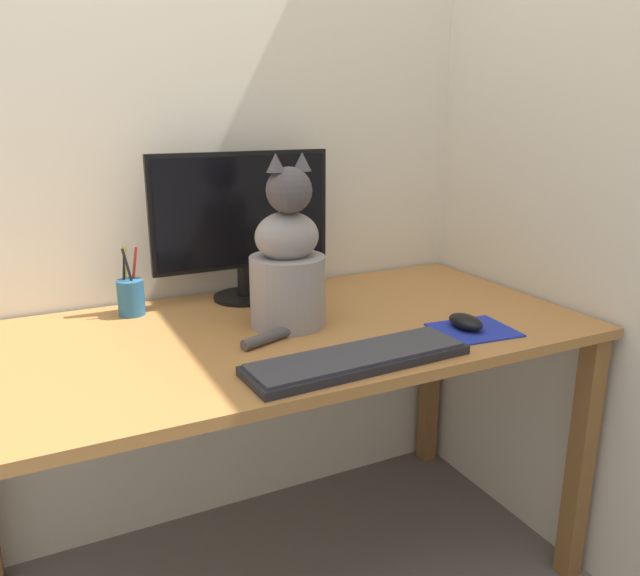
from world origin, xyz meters
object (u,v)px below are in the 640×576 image
Objects in this scene: monitor at (242,220)px; computer_mouse_right at (466,322)px; pen_cup at (131,296)px; keyboard at (358,359)px; cat at (288,264)px.

computer_mouse_right is at bearing -51.13° from monitor.
monitor reaches higher than computer_mouse_right.
keyboard is at bearing -56.43° from pen_cup.
monitor is 4.89× the size of computer_mouse_right.
cat is (-0.36, 0.22, 0.13)m from computer_mouse_right.
keyboard is 0.32m from cat.
monitor is 2.79× the size of pen_cup.
cat is (-0.03, 0.28, 0.14)m from keyboard.
monitor is 1.20× the size of cat.
computer_mouse_right is at bearing -30.91° from cat.
pen_cup is (-0.30, -0.00, -0.17)m from monitor.
cat reaches higher than pen_cup.
pen_cup is (-0.69, 0.47, 0.03)m from computer_mouse_right.
computer_mouse_right reaches higher than keyboard.
computer_mouse_right is 0.24× the size of cat.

